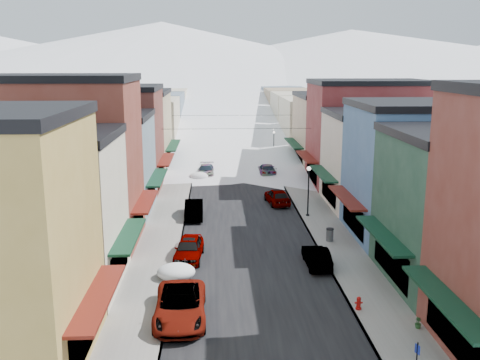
{
  "coord_description": "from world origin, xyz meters",
  "views": [
    {
      "loc": [
        -2.37,
        -18.17,
        13.34
      ],
      "look_at": [
        0.0,
        32.58,
        2.09
      ],
      "focal_mm": 40.0,
      "sensor_mm": 36.0,
      "label": 1
    }
  ],
  "objects": [
    {
      "name": "bldg_r_brick_far",
      "position": [
        14.19,
        39.0,
        5.76
      ],
      "size": [
        13.3,
        9.2,
        11.5
      ],
      "color": "maroon",
      "rests_on": "ground"
    },
    {
      "name": "car_lane_silver",
      "position": [
        -2.2,
        60.14,
        0.84
      ],
      "size": [
        2.47,
        5.09,
        1.68
      ],
      "primitive_type": "imported",
      "rotation": [
        0.0,
        0.0,
        -0.1
      ],
      "color": "#ABACB4",
      "rests_on": "ground"
    },
    {
      "name": "snow_pile_far",
      "position": [
        -4.28,
        42.28,
        0.45
      ],
      "size": [
        2.21,
        2.56,
        0.94
      ],
      "color": "white",
      "rests_on": "ground"
    },
    {
      "name": "streetlamp_near",
      "position": [
        5.68,
        26.65,
        2.92
      ],
      "size": [
        0.36,
        0.36,
        4.39
      ],
      "color": "black",
      "rests_on": "sidewalk_right"
    },
    {
      "name": "sidewalk_right",
      "position": [
        6.6,
        60.0,
        0.07
      ],
      "size": [
        3.2,
        160.0,
        0.15
      ],
      "primitive_type": "cube",
      "color": "gray",
      "rests_on": "ground"
    },
    {
      "name": "car_gray_suv",
      "position": [
        3.5,
        31.19,
        0.77
      ],
      "size": [
        2.4,
        4.7,
        1.53
      ],
      "primitive_type": "imported",
      "rotation": [
        0.0,
        0.0,
        3.28
      ],
      "color": "#94989C",
      "rests_on": "ground"
    },
    {
      "name": "bldg_l_brick_far",
      "position": [
        -14.19,
        38.0,
        5.51
      ],
      "size": [
        13.3,
        9.2,
        11.0
      ],
      "color": "maroon",
      "rests_on": "ground"
    },
    {
      "name": "trash_can",
      "position": [
        6.17,
        19.76,
        0.65
      ],
      "size": [
        0.58,
        0.58,
        0.99
      ],
      "color": "#56595B",
      "rests_on": "sidewalk_right"
    },
    {
      "name": "sidewalk_left",
      "position": [
        -6.6,
        60.0,
        0.07
      ],
      "size": [
        3.2,
        160.0,
        0.15
      ],
      "primitive_type": "cube",
      "color": "gray",
      "rests_on": "ground"
    },
    {
      "name": "bldg_r_green",
      "position": [
        13.19,
        12.0,
        4.76
      ],
      "size": [
        11.3,
        9.2,
        9.5
      ],
      "color": "#1E402F",
      "rests_on": "ground"
    },
    {
      "name": "bldg_l_cream",
      "position": [
        -13.19,
        12.5,
        4.76
      ],
      "size": [
        11.3,
        8.2,
        9.5
      ],
      "color": "beige",
      "rests_on": "ground"
    },
    {
      "name": "snow_pile_near",
      "position": [
        -4.88,
        13.44,
        0.49
      ],
      "size": [
        2.41,
        2.68,
        1.02
      ],
      "color": "white",
      "rests_on": "ground"
    },
    {
      "name": "distant_blocks",
      "position": [
        0.0,
        83.0,
        4.0
      ],
      "size": [
        34.0,
        55.0,
        8.0
      ],
      "color": "gray",
      "rests_on": "ground"
    },
    {
      "name": "streetlamp_far",
      "position": [
        5.7,
        54.56,
        2.61
      ],
      "size": [
        0.32,
        0.32,
        3.91
      ],
      "color": "black",
      "rests_on": "sidewalk_right"
    },
    {
      "name": "car_black_sedan",
      "position": [
        3.76,
        44.39,
        0.71
      ],
      "size": [
        2.09,
        4.92,
        1.41
      ],
      "primitive_type": "imported",
      "rotation": [
        0.0,
        0.0,
        3.16
      ],
      "color": "black",
      "rests_on": "ground"
    },
    {
      "name": "curb_left",
      "position": [
        -5.05,
        60.0,
        0.07
      ],
      "size": [
        0.1,
        160.0,
        0.15
      ],
      "primitive_type": "cube",
      "color": "slate",
      "rests_on": "ground"
    },
    {
      "name": "car_dark_hatch",
      "position": [
        -4.3,
        26.91,
        0.75
      ],
      "size": [
        1.69,
        4.57,
        1.49
      ],
      "primitive_type": "imported",
      "rotation": [
        0.0,
        0.0,
        0.02
      ],
      "color": "black",
      "rests_on": "ground"
    },
    {
      "name": "snow_pile_mid",
      "position": [
        -4.28,
        18.47,
        0.43
      ],
      "size": [
        2.11,
        2.5,
        0.89
      ],
      "color": "white",
      "rests_on": "ground"
    },
    {
      "name": "car_lane_white",
      "position": [
        0.6,
        60.37,
        0.72
      ],
      "size": [
        2.64,
        5.29,
        1.44
      ],
      "primitive_type": "imported",
      "rotation": [
        0.0,
        0.0,
        3.09
      ],
      "color": "silver",
      "rests_on": "ground"
    },
    {
      "name": "mountain_ridge",
      "position": [
        -19.47,
        277.18,
        14.36
      ],
      "size": [
        670.0,
        340.0,
        34.0
      ],
      "color": "silver",
      "rests_on": "ground"
    },
    {
      "name": "bldg_r_blue",
      "position": [
        13.19,
        21.0,
        5.26
      ],
      "size": [
        11.3,
        9.2,
        10.5
      ],
      "color": "#416593",
      "rests_on": "ground"
    },
    {
      "name": "bldg_l_tan",
      "position": [
        -13.19,
        48.0,
        5.01
      ],
      "size": [
        11.3,
        11.2,
        10.0
      ],
      "color": "tan",
      "rests_on": "ground"
    },
    {
      "name": "overhead_cables",
      "position": [
        0.0,
        47.5,
        6.2
      ],
      "size": [
        16.4,
        15.04,
        0.04
      ],
      "color": "black",
      "rests_on": "ground"
    },
    {
      "name": "road",
      "position": [
        0.0,
        60.0,
        0.01
      ],
      "size": [
        10.0,
        160.0,
        0.01
      ],
      "primitive_type": "cube",
      "color": "black",
      "rests_on": "ground"
    },
    {
      "name": "bldg_r_tan",
      "position": [
        13.19,
        49.0,
        4.76
      ],
      "size": [
        11.3,
        11.2,
        9.5
      ],
      "color": "tan",
      "rests_on": "ground"
    },
    {
      "name": "car_silver_sedan",
      "position": [
        -4.26,
        16.85,
        0.77
      ],
      "size": [
        2.18,
        4.67,
        1.55
      ],
      "primitive_type": "imported",
      "rotation": [
        0.0,
        0.0,
        -0.08
      ],
      "color": "gray",
      "rests_on": "ground"
    },
    {
      "name": "bldg_r_cream",
      "position": [
        13.69,
        30.0,
        4.51
      ],
      "size": [
        12.3,
        9.2,
        9.0
      ],
      "color": "beige",
      "rests_on": "ground"
    },
    {
      "name": "curb_right",
      "position": [
        5.05,
        60.0,
        0.07
      ],
      "size": [
        0.1,
        160.0,
        0.15
      ],
      "primitive_type": "cube",
      "color": "slate",
      "rests_on": "ground"
    },
    {
      "name": "car_white_suv",
      "position": [
        -4.3,
        7.98,
        0.8
      ],
      "size": [
        2.79,
        5.83,
        1.6
      ],
      "primitive_type": "imported",
      "rotation": [
        0.0,
        0.0,
        0.02
      ],
      "color": "white",
      "rests_on": "ground"
    },
    {
      "name": "bldg_l_brick_near",
      "position": [
        -13.69,
        20.5,
        6.26
      ],
      "size": [
        12.3,
        8.2,
        12.5
      ],
      "color": "maroon",
      "rests_on": "ground"
    },
    {
      "name": "car_silver_wagon",
      "position": [
        -3.5,
        44.22,
        0.69
      ],
      "size": [
        2.09,
        4.83,
        1.38
      ],
      "primitive_type": "imported",
      "rotation": [
        0.0,
        0.0,
        -0.03
      ],
      "color": "gray",
      "rests_on": "ground"
    },
    {
      "name": "fire_hydrant",
      "position": [
        5.34,
        8.43,
        0.49
      ],
      "size": [
        0.43,
        0.32,
        0.73
      ],
      "color": "#A80B08",
      "rests_on": "sidewalk_right"
    },
    {
      "name": "planter_far",
      "position": [
        7.8,
        6.2,
        0.43
      ],
      "size": [
        0.4,
        0.4,
        0.56
      ],
      "primitive_type": "imported",
      "rotation": [
        0.0,
        0.0,
        0.31
      ],
      "color": "#265326",
      "rests_on": "sidewalk_right"
    },
    {
      "name": "car_green_sedan",
      "position": [
        4.3,
        15.17,
        0.67
      ],
      "size": [
        1.45,
        4.08,
        1.34
      ],
      "primitive_type": "imported",
      "rotation": [
        0.0,
        0.0,
        3.15
      ],
      "color": "black",
      "rests_on": "ground"
    },
    {
      "name": "bldg_l_grayblue",
      "position": [
        -13.19,
        29.0,
        4.51
      ],
      "size": [
        11.3,
        9.2,
        9.0
      ],
      "color": "gray",
      "rests_on": "ground"
    }
  ]
}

